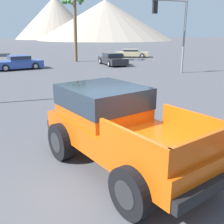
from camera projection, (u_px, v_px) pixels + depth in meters
ground_plane at (118, 177)px, 6.13m from camera, size 320.00×320.00×0.00m
orange_pickup_truck at (116, 123)px, 6.45m from camera, size 3.41×5.17×1.93m
parked_car_dark at (112, 59)px, 26.79m from camera, size 2.04×4.43×1.20m
parked_car_tan at (131, 53)px, 35.22m from camera, size 4.81×3.33×1.06m
parked_car_blue at (19, 62)px, 23.61m from camera, size 4.45×2.75×1.23m
traffic_light_main at (172, 22)px, 20.24m from camera, size 3.14×0.38×5.77m
palm_tree_tall at (74, 10)px, 28.41m from camera, size 2.43×2.79×7.27m
distant_mountain_range at (65, 22)px, 120.25m from camera, size 142.02×82.45×19.57m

